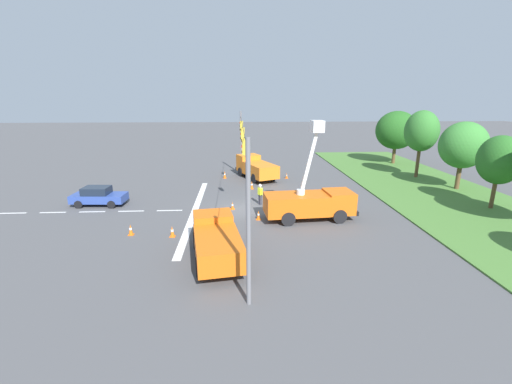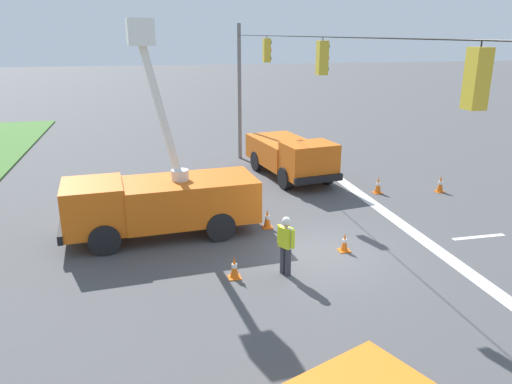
% 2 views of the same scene
% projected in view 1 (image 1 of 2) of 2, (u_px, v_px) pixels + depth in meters
% --- Properties ---
extents(ground_plane, '(200.00, 200.00, 0.00)m').
position_uv_depth(ground_plane, '(243.00, 209.00, 27.39)').
color(ground_plane, '#4C4C4F').
extents(grass_verge, '(56.00, 12.00, 0.10)m').
position_uv_depth(grass_verge, '(461.00, 205.00, 28.31)').
color(grass_verge, '#477533').
rests_on(grass_verge, ground).
extents(lane_markings, '(17.60, 15.25, 0.01)m').
position_uv_depth(lane_markings, '(176.00, 210.00, 27.11)').
color(lane_markings, silver).
rests_on(lane_markings, ground).
extents(signal_gantry, '(26.20, 0.33, 7.20)m').
position_uv_depth(signal_gantry, '(243.00, 154.00, 26.16)').
color(signal_gantry, slate).
rests_on(signal_gantry, ground).
extents(tree_far_west, '(4.95, 5.31, 6.97)m').
position_uv_depth(tree_far_west, '(396.00, 130.00, 44.81)').
color(tree_far_west, brown).
rests_on(tree_far_west, ground).
extents(tree_west, '(3.93, 3.43, 7.35)m').
position_uv_depth(tree_west, '(422.00, 131.00, 36.70)').
color(tree_west, brown).
rests_on(tree_west, ground).
extents(tree_centre, '(4.08, 4.35, 6.52)m').
position_uv_depth(tree_centre, '(463.00, 145.00, 32.03)').
color(tree_centre, brown).
rests_on(tree_centre, ground).
extents(tree_east, '(3.54, 3.06, 5.88)m').
position_uv_depth(tree_east, '(500.00, 160.00, 26.39)').
color(tree_east, brown).
rests_on(tree_east, ground).
extents(utility_truck_bucket_lift, '(2.86, 6.73, 7.14)m').
position_uv_depth(utility_truck_bucket_lift, '(310.00, 201.00, 24.78)').
color(utility_truck_bucket_lift, orange).
rests_on(utility_truck_bucket_lift, ground).
extents(utility_truck_support_near, '(6.75, 4.62, 2.35)m').
position_uv_depth(utility_truck_support_near, '(256.00, 167.00, 37.50)').
color(utility_truck_support_near, orange).
rests_on(utility_truck_support_near, ground).
extents(utility_truck_support_far, '(6.24, 3.25, 2.06)m').
position_uv_depth(utility_truck_support_far, '(216.00, 240.00, 18.74)').
color(utility_truck_support_far, orange).
rests_on(utility_truck_support_far, ground).
extents(sedan_blue, '(2.11, 4.40, 1.56)m').
position_uv_depth(sedan_blue, '(99.00, 196.00, 28.23)').
color(sedan_blue, '#2D4799').
rests_on(sedan_blue, ground).
extents(road_worker, '(0.58, 0.41, 1.77)m').
position_uv_depth(road_worker, '(260.00, 193.00, 28.33)').
color(road_worker, '#383842').
rests_on(road_worker, ground).
extents(traffic_cone_foreground_left, '(0.36, 0.36, 0.74)m').
position_uv_depth(traffic_cone_foreground_left, '(131.00, 230.00, 22.19)').
color(traffic_cone_foreground_left, orange).
rests_on(traffic_cone_foreground_left, ground).
extents(traffic_cone_foreground_right, '(0.36, 0.36, 0.67)m').
position_uv_depth(traffic_cone_foreground_right, '(278.00, 201.00, 28.52)').
color(traffic_cone_foreground_right, orange).
rests_on(traffic_cone_foreground_right, ground).
extents(traffic_cone_mid_left, '(0.36, 0.36, 0.63)m').
position_uv_depth(traffic_cone_mid_left, '(232.00, 206.00, 27.32)').
color(traffic_cone_mid_left, orange).
rests_on(traffic_cone_mid_left, ground).
extents(traffic_cone_mid_right, '(0.36, 0.36, 0.58)m').
position_uv_depth(traffic_cone_mid_right, '(287.00, 176.00, 37.78)').
color(traffic_cone_mid_right, orange).
rests_on(traffic_cone_mid_right, ground).
extents(traffic_cone_near_bucket, '(0.36, 0.36, 0.80)m').
position_uv_depth(traffic_cone_near_bucket, '(225.00, 175.00, 37.77)').
color(traffic_cone_near_bucket, orange).
rests_on(traffic_cone_near_bucket, ground).
extents(traffic_cone_lane_edge_a, '(0.36, 0.36, 0.74)m').
position_uv_depth(traffic_cone_lane_edge_a, '(172.00, 231.00, 21.91)').
color(traffic_cone_lane_edge_a, orange).
rests_on(traffic_cone_lane_edge_a, ground).
extents(traffic_cone_lane_edge_b, '(0.36, 0.36, 0.70)m').
position_uv_depth(traffic_cone_lane_edge_b, '(258.00, 215.00, 24.99)').
color(traffic_cone_lane_edge_b, orange).
rests_on(traffic_cone_lane_edge_b, ground).
extents(traffic_cone_far_left, '(0.36, 0.36, 0.79)m').
position_uv_depth(traffic_cone_far_left, '(252.00, 185.00, 33.33)').
color(traffic_cone_far_left, orange).
rests_on(traffic_cone_far_left, ground).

